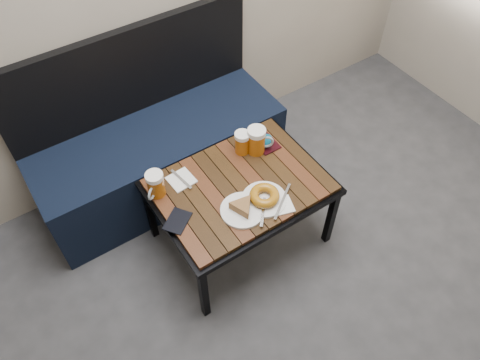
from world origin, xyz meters
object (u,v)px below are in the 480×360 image
plate_pie (242,208)px  passport_burgundy (266,143)px  beer_mug_centre (242,142)px  cafe_table (240,189)px  knit_pouch (263,142)px  bench (159,151)px  beer_mug_right (257,141)px  passport_navy (177,221)px  plate_bagel (264,197)px  beer_mug_left (155,185)px

plate_pie → passport_burgundy: (0.34, 0.29, -0.02)m
beer_mug_centre → passport_burgundy: (0.13, -0.02, -0.06)m
cafe_table → knit_pouch: (0.24, 0.15, 0.07)m
bench → passport_burgundy: bearing=-45.8°
beer_mug_right → passport_navy: (-0.55, -0.16, -0.07)m
plate_bagel → knit_pouch: 0.36m
beer_mug_left → cafe_table: bearing=117.0°
passport_burgundy → cafe_table: bearing=-149.7°
beer_mug_right → knit_pouch: 0.07m
plate_pie → knit_pouch: plate_pie is taller
beer_mug_left → beer_mug_centre: (0.49, 0.01, -0.01)m
plate_bagel → knit_pouch: (0.20, 0.30, 0.00)m
passport_burgundy → knit_pouch: knit_pouch is taller
passport_burgundy → plate_bagel: bearing=-126.3°
plate_bagel → passport_burgundy: (0.22, 0.30, -0.02)m
plate_bagel → knit_pouch: size_ratio=2.23×
beer_mug_right → plate_pie: bearing=-104.7°
beer_mug_right → passport_burgundy: size_ratio=1.05×
cafe_table → plate_pie: bearing=-119.6°
beer_mug_left → passport_navy: 0.21m
bench → passport_navy: size_ratio=10.72×
cafe_table → plate_pie: 0.18m
beer_mug_right → plate_bagel: (-0.15, -0.28, -0.05)m
bench → beer_mug_centre: bearing=-54.2°
passport_navy → beer_mug_left: bearing=144.9°
bench → beer_mug_left: size_ratio=10.28×
beer_mug_left → beer_mug_right: size_ratio=0.91×
beer_mug_centre → beer_mug_right: (0.06, -0.04, 0.01)m
beer_mug_left → passport_navy: beer_mug_left is taller
passport_burgundy → bench: bearing=134.5°
plate_pie → plate_bagel: (0.12, -0.00, 0.00)m
cafe_table → beer_mug_right: size_ratio=5.59×
plate_bagel → passport_burgundy: bearing=53.4°
beer_mug_centre → beer_mug_right: 0.07m
plate_pie → plate_bagel: same height
beer_mug_left → plate_pie: bearing=94.0°
beer_mug_centre → plate_bagel: 0.34m
plate_bagel → passport_navy: size_ratio=2.03×
beer_mug_right → beer_mug_centre: bearing=175.7°
passport_burgundy → knit_pouch: size_ratio=1.20×
beer_mug_right → passport_burgundy: beer_mug_right is taller
bench → knit_pouch: bench is taller
plate_pie → plate_bagel: bearing=-2.4°
knit_pouch → beer_mug_left: bearing=178.3°
bench → plate_bagel: (0.21, -0.74, 0.22)m
beer_mug_left → passport_navy: bearing=52.6°
bench → passport_navy: 0.68m
beer_mug_centre → plate_pie: (-0.21, -0.32, -0.04)m
passport_navy → cafe_table: bearing=58.5°
beer_mug_left → passport_navy: size_ratio=1.04×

